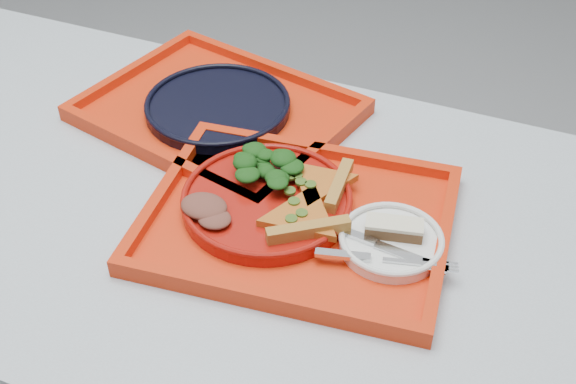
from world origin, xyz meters
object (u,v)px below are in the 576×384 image
Objects in this scene: tray_far at (218,114)px; tray_main at (298,223)px; navy_plate at (218,107)px; dessert_bar at (394,228)px; dinner_plate at (267,202)px.

tray_main is at bearing -28.48° from tray_far.
navy_plate is (0.00, 0.00, 0.01)m from tray_far.
tray_main is 0.32m from tray_far.
tray_far is at bearing -90.00° from navy_plate.
navy_plate is (-0.24, 0.21, 0.01)m from tray_main.
tray_far is 1.73× the size of navy_plate.
dessert_bar is at bearing -1.70° from tray_main.
dinner_plate is (-0.05, 0.01, 0.02)m from tray_main.
tray_main is 0.32m from navy_plate.
tray_main is 0.15m from dessert_bar.
dinner_plate is 1.00× the size of navy_plate.
navy_plate is at bearing 132.26° from tray_main.
dessert_bar is (0.39, -0.20, 0.02)m from navy_plate.
tray_far is at bearing 132.78° from dinner_plate.
dessert_bar reaches higher than tray_far.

